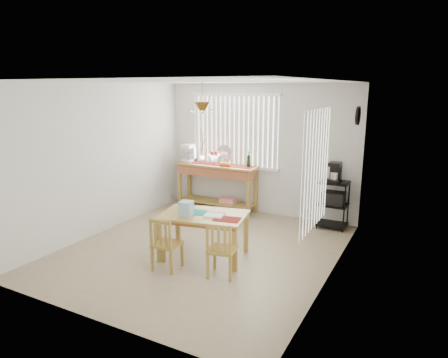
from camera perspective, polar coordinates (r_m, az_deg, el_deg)
The scene contains 10 objects.
ground at distance 6.45m, azimuth -3.12°, elevation -10.05°, with size 4.00×4.50×0.01m, color gray.
room_shell at distance 6.01m, azimuth -3.21°, elevation 5.05°, with size 4.20×4.70×2.70m.
sideboard at distance 8.27m, azimuth -0.96°, elevation 0.45°, with size 1.71×0.48×0.96m.
sideboard_items at distance 8.35m, azimuth -2.65°, elevation 3.29°, with size 1.63×0.41×0.74m.
wire_cart at distance 7.51m, azimuth 15.35°, elevation -2.91°, with size 0.51×0.41×0.87m.
cart_items at distance 7.40m, azimuth 15.60°, elevation 0.92°, with size 0.20×0.25×0.36m.
dining_table at distance 6.00m, azimuth -2.92°, elevation -5.73°, with size 1.39×1.04×0.67m.
table_items at distance 5.90m, azimuth -4.41°, elevation -4.48°, with size 1.03×0.46×0.21m.
chair_left at distance 5.70m, azimuth -8.33°, elevation -9.20°, with size 0.38×0.38×0.77m.
chair_right at distance 5.44m, azimuth -0.37°, elevation -10.09°, with size 0.43×0.43×0.79m.
Camera 1 is at (3.08, -5.08, 2.52)m, focal length 32.00 mm.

